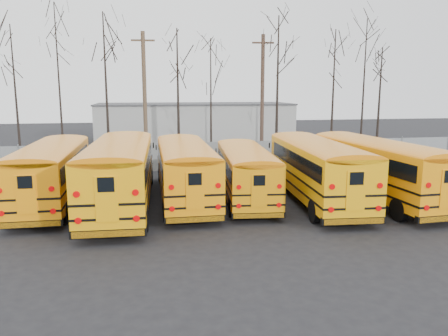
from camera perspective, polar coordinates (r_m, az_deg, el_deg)
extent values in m
plane|color=black|center=(19.95, 0.56, -6.43)|extent=(120.00, 120.00, 0.00)
cube|color=gray|center=(31.34, -3.49, 1.56)|extent=(40.00, 0.04, 2.00)
cube|color=#9F9E9A|center=(51.22, -3.87, 6.06)|extent=(22.00, 8.00, 4.00)
cylinder|color=black|center=(20.64, -26.34, -5.50)|extent=(0.29, 1.01, 1.01)
cylinder|color=black|center=(20.11, -20.06, -5.43)|extent=(0.29, 1.01, 1.01)
cylinder|color=black|center=(28.66, -21.75, -0.98)|extent=(0.29, 1.01, 1.01)
cylinder|color=black|center=(28.29, -17.22, -0.85)|extent=(0.29, 1.01, 1.01)
cube|color=orange|center=(23.22, -21.67, -0.49)|extent=(2.55, 9.39, 2.37)
cube|color=orange|center=(28.71, -19.45, 0.21)|extent=(2.28, 1.72, 1.01)
cube|color=black|center=(22.93, -21.86, 0.72)|extent=(2.59, 8.39, 0.71)
cube|color=black|center=(24.18, -21.17, -1.82)|extent=(2.58, 11.13, 0.09)
cube|color=black|center=(24.08, -21.25, -0.65)|extent=(2.58, 11.13, 0.09)
cube|color=black|center=(19.13, -24.10, -6.67)|extent=(2.58, 0.23, 0.28)
cube|color=black|center=(29.59, -19.14, -0.58)|extent=(2.42, 0.21, 0.26)
cube|color=orange|center=(18.73, -24.45, -3.21)|extent=(0.76, 0.04, 1.56)
cylinder|color=#B20505|center=(19.15, -27.09, -5.32)|extent=(0.22, 0.04, 0.22)
cylinder|color=#B20505|center=(18.67, -21.43, -5.27)|extent=(0.22, 0.04, 0.22)
cylinder|color=#B20505|center=(18.46, -21.62, -2.55)|extent=(0.22, 0.04, 0.22)
cylinder|color=black|center=(18.37, -18.17, -6.65)|extent=(0.35, 1.10, 1.09)
cylinder|color=black|center=(18.09, -10.41, -6.56)|extent=(0.35, 1.10, 1.09)
cylinder|color=black|center=(27.19, -14.84, -1.07)|extent=(0.35, 1.10, 1.09)
cylinder|color=black|center=(27.00, -9.64, -0.95)|extent=(0.35, 1.10, 1.09)
cube|color=#FFA70A|center=(21.33, -13.46, -0.56)|extent=(3.10, 10.25, 2.57)
cube|color=#FFA70A|center=(27.35, -12.24, 0.26)|extent=(2.52, 1.95, 1.09)
cube|color=black|center=(21.01, -13.58, 0.87)|extent=(3.10, 9.16, 0.76)
cube|color=black|center=(22.39, -13.15, -2.11)|extent=(3.20, 12.13, 0.10)
cube|color=black|center=(22.28, -13.21, -0.74)|extent=(3.20, 12.13, 0.10)
cube|color=black|center=(16.86, -14.83, -8.19)|extent=(2.80, 0.34, 0.31)
cube|color=black|center=(28.31, -12.07, -0.63)|extent=(2.63, 0.31, 0.28)
cube|color=#FFA70A|center=(16.39, -15.09, -3.97)|extent=(0.82, 0.07, 1.69)
cylinder|color=#B20505|center=(16.74, -18.52, -6.56)|extent=(0.24, 0.05, 0.24)
cylinder|color=#B20505|center=(16.48, -11.37, -6.49)|extent=(0.24, 0.05, 0.24)
cylinder|color=#B20505|center=(16.49, -18.71, -3.29)|extent=(0.24, 0.05, 0.24)
cylinder|color=#B20505|center=(16.22, -11.49, -3.16)|extent=(0.24, 0.05, 0.24)
cylinder|color=black|center=(19.34, -7.55, -5.52)|extent=(0.28, 1.00, 1.00)
cylinder|color=black|center=(19.55, -0.89, -5.26)|extent=(0.28, 1.00, 1.00)
cylinder|color=black|center=(27.52, -8.28, -0.80)|extent=(0.28, 1.00, 1.00)
cylinder|color=black|center=(27.67, -3.60, -0.65)|extent=(0.28, 1.00, 1.00)
cube|color=orange|center=(22.30, -5.07, -0.25)|extent=(2.54, 9.32, 2.35)
cube|color=orange|center=(27.82, -6.00, 0.42)|extent=(2.26, 1.71, 1.00)
cube|color=black|center=(22.02, -5.04, 1.00)|extent=(2.58, 8.31, 0.70)
cube|color=black|center=(23.27, -5.22, -1.63)|extent=(2.58, 11.04, 0.09)
cube|color=black|center=(23.18, -5.24, -0.42)|extent=(2.58, 11.04, 0.09)
cube|color=black|center=(18.18, -3.79, -6.64)|extent=(2.56, 0.23, 0.28)
cube|color=black|center=(28.71, -6.09, -0.39)|extent=(2.40, 0.21, 0.26)
cube|color=orange|center=(17.76, -3.80, -3.04)|extent=(0.75, 0.04, 1.55)
cylinder|color=#B20505|center=(17.86, -6.81, -5.34)|extent=(0.22, 0.04, 0.22)
cylinder|color=#B20505|center=(18.05, -0.75, -5.10)|extent=(0.22, 0.04, 0.22)
cylinder|color=#B20505|center=(17.64, -6.87, -2.52)|extent=(0.22, 0.04, 0.22)
cylinder|color=#B20505|center=(17.83, -0.76, -2.30)|extent=(0.22, 0.04, 0.22)
cylinder|color=black|center=(19.85, 1.03, -5.16)|extent=(0.33, 0.93, 0.91)
cylinder|color=black|center=(20.16, 6.86, -4.99)|extent=(0.33, 0.93, 0.91)
cylinder|color=black|center=(27.24, -0.64, -0.90)|extent=(0.33, 0.93, 0.91)
cylinder|color=black|center=(27.47, 3.63, -0.83)|extent=(0.33, 0.93, 0.91)
cube|color=orange|center=(22.58, 2.84, -0.49)|extent=(3.01, 8.61, 2.13)
cube|color=orange|center=(27.57, 1.43, 0.19)|extent=(2.17, 1.72, 0.91)
cube|color=black|center=(22.32, 2.92, 0.62)|extent=(2.97, 7.71, 0.64)
cube|color=black|center=(23.46, 2.58, -1.72)|extent=(3.18, 10.17, 0.08)
cube|color=black|center=(23.37, 2.58, -0.63)|extent=(3.18, 10.17, 0.08)
cube|color=black|center=(18.87, 4.52, -6.15)|extent=(2.33, 0.41, 0.25)
cube|color=black|center=(28.37, 1.26, -0.55)|extent=(2.19, 0.38, 0.24)
cube|color=orange|center=(18.49, 4.62, -3.00)|extent=(0.68, 0.10, 1.41)
cylinder|color=#B20505|center=(18.52, 1.95, -4.98)|extent=(0.20, 0.05, 0.20)
cylinder|color=#B20505|center=(18.80, 7.20, -4.82)|extent=(0.20, 0.05, 0.20)
cylinder|color=#B20505|center=(18.32, 1.97, -2.51)|extent=(0.20, 0.05, 0.20)
cylinder|color=#B20505|center=(18.61, 7.25, -2.39)|extent=(0.20, 0.05, 0.20)
cylinder|color=black|center=(19.40, 11.74, -5.53)|extent=(0.36, 1.06, 1.04)
cylinder|color=black|center=(20.24, 18.13, -5.17)|extent=(0.36, 1.06, 1.04)
cylinder|color=black|center=(27.64, 6.17, -0.66)|extent=(0.36, 1.06, 1.04)
cylinder|color=black|center=(28.24, 10.85, -0.55)|extent=(0.36, 1.06, 1.04)
cube|color=#FFA90A|center=(22.63, 12.07, -0.10)|extent=(3.25, 9.86, 2.45)
cube|color=#FFA90A|center=(28.17, 8.37, 0.58)|extent=(2.46, 1.93, 1.04)
cube|color=black|center=(22.34, 12.29, 1.18)|extent=(3.22, 8.82, 0.73)
cube|color=black|center=(23.60, 11.33, -1.52)|extent=(3.40, 11.65, 0.09)
cube|color=black|center=(23.50, 11.37, -0.28)|extent=(3.40, 11.65, 0.09)
cube|color=black|center=(18.60, 16.51, -6.60)|extent=(2.68, 0.41, 0.29)
cube|color=black|center=(29.06, 7.93, -0.26)|extent=(2.51, 0.37, 0.27)
cube|color=#FFA90A|center=(18.18, 16.85, -2.92)|extent=(0.78, 0.09, 1.62)
cylinder|color=#B20505|center=(17.99, 13.82, -5.32)|extent=(0.23, 0.06, 0.23)
cylinder|color=#B20505|center=(18.75, 19.54, -4.98)|extent=(0.23, 0.06, 0.23)
cylinder|color=#B20505|center=(17.76, 13.95, -2.40)|extent=(0.23, 0.06, 0.23)
cylinder|color=#B20505|center=(18.54, 19.72, -2.18)|extent=(0.23, 0.06, 0.23)
cylinder|color=black|center=(20.68, 21.88, -5.08)|extent=(0.36, 1.06, 1.04)
cylinder|color=black|center=(22.13, 26.86, -4.48)|extent=(0.36, 1.06, 1.04)
cylinder|color=black|center=(28.05, 11.44, -0.64)|extent=(0.36, 1.06, 1.04)
cylinder|color=black|center=(29.13, 15.63, -0.42)|extent=(0.36, 1.06, 1.04)
cube|color=orange|center=(23.80, 19.65, 0.03)|extent=(3.27, 9.86, 2.45)
cube|color=orange|center=(28.80, 13.28, 0.62)|extent=(2.46, 1.93, 1.04)
cube|color=black|center=(23.55, 20.01, 1.26)|extent=(3.24, 8.82, 0.73)
cube|color=black|center=(24.67, 18.41, -1.34)|extent=(3.42, 11.65, 0.09)
cube|color=black|center=(24.57, 18.48, -0.15)|extent=(3.42, 11.65, 0.09)
cube|color=black|center=(20.40, 26.81, -5.81)|extent=(2.68, 0.41, 0.29)
cube|color=black|center=(29.63, 12.50, -0.21)|extent=(2.51, 0.38, 0.27)
cylinder|color=#B20505|center=(19.55, 24.96, -4.75)|extent=(0.23, 0.06, 0.23)
cylinder|color=#B20505|center=(19.34, 25.16, -2.05)|extent=(0.23, 0.06, 0.23)
cylinder|color=brown|center=(34.52, -10.31, 8.90)|extent=(0.31, 0.31, 10.01)
cube|color=brown|center=(34.70, -10.55, 16.08)|extent=(1.78, 0.26, 0.13)
cylinder|color=#463227|center=(36.98, 5.02, 9.20)|extent=(0.32, 0.32, 10.13)
cube|color=#463227|center=(37.16, 5.13, 15.98)|extent=(1.81, 0.32, 0.14)
cone|color=black|center=(37.05, -25.56, 8.51)|extent=(0.26, 0.26, 10.47)
cone|color=black|center=(35.62, -20.72, 10.02)|extent=(0.26, 0.26, 11.96)
cone|color=black|center=(35.48, -15.13, 9.94)|extent=(0.26, 0.26, 11.49)
cone|color=black|center=(34.34, -6.02, 9.22)|extent=(0.26, 0.26, 10.27)
cone|color=black|center=(32.94, -1.72, 8.45)|extent=(0.26, 0.26, 9.38)
cone|color=black|center=(36.33, 6.99, 10.21)|extent=(0.26, 0.26, 11.49)
cone|color=black|center=(35.89, 14.04, 9.01)|extent=(0.26, 0.26, 10.27)
cone|color=black|center=(37.32, 17.75, 9.57)|extent=(0.26, 0.26, 11.19)
cone|color=black|center=(41.57, 19.61, 8.22)|extent=(0.26, 0.26, 9.34)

